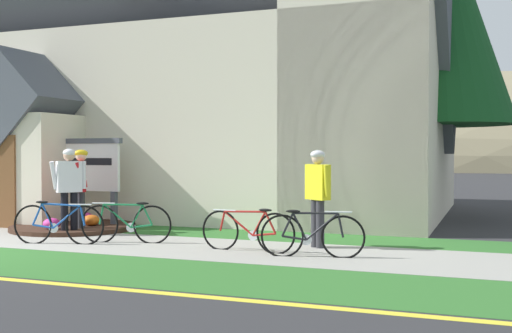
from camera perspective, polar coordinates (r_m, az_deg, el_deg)
name	(u,v)px	position (r m, az deg, el deg)	size (l,w,h in m)	color
ground	(96,226)	(15.10, -14.28, -5.27)	(140.00, 140.00, 0.00)	#2B2B2D
sidewalk_slab	(54,239)	(13.06, -17.75, -6.28)	(32.00, 2.43, 0.01)	#99968E
church_lawn	(112,228)	(14.67, -12.89, -5.43)	(24.00, 1.57, 0.01)	#2D6628
church_building	(219,59)	(18.86, -3.36, 9.65)	(14.18, 10.70, 12.09)	beige
church_sign	(89,169)	(14.98, -14.85, -0.20)	(1.80, 0.23, 2.03)	#474C56
flower_bed	(73,226)	(14.61, -16.20, -5.20)	(2.72, 2.72, 0.34)	#382319
bicycle_black	(58,224)	(12.33, -17.42, -4.94)	(1.71, 0.46, 0.83)	black
bicycle_silver	(312,235)	(10.35, 5.07, -6.16)	(1.68, 0.37, 0.79)	black
bicycle_blue	(126,223)	(12.17, -11.64, -5.02)	(1.72, 0.46, 0.80)	black
bicycle_red	(248,230)	(10.90, -0.74, -5.79)	(1.76, 0.15, 0.77)	black
cyclist_in_red_jersey	(318,190)	(11.33, 5.59, -2.14)	(0.52, 0.58, 1.75)	#2D2D33
cyclist_in_green_jersey	(69,184)	(13.64, -16.51, -1.49)	(0.52, 0.59, 1.79)	black
cyclist_in_white_jersey	(81,183)	(13.97, -15.49, -1.47)	(0.45, 0.77, 1.77)	#2D2D33
roadside_conifer	(438,10)	(17.42, 16.09, 13.38)	(3.93, 3.93, 8.36)	#4C3823
distant_hill	(458,167)	(80.23, 17.74, -0.03)	(82.50, 49.81, 22.12)	#847A5B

